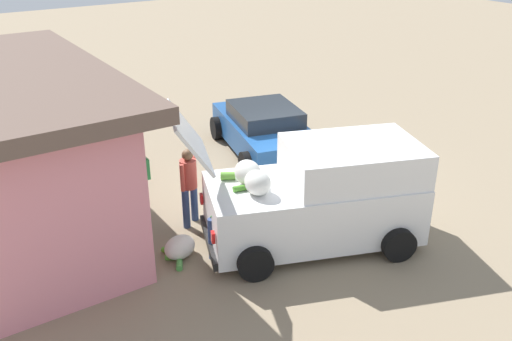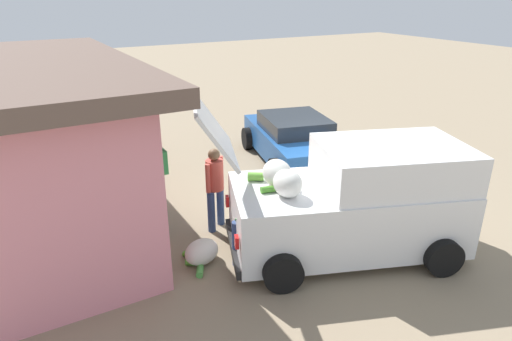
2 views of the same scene
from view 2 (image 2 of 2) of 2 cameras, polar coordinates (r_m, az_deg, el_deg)
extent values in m
plane|color=gray|center=(10.92, 8.45, -2.40)|extent=(60.00, 60.00, 0.00)
cube|color=pink|center=(9.46, -26.68, 1.32)|extent=(6.36, 3.23, 3.03)
cube|color=green|center=(9.47, -17.55, 6.58)|extent=(5.99, 0.21, 0.36)
cube|color=black|center=(8.78, -15.19, -2.15)|extent=(0.90, 0.07, 2.00)
cube|color=white|center=(10.73, -19.59, 9.76)|extent=(1.50, 0.08, 0.60)
cube|color=brown|center=(9.07, -28.50, 11.13)|extent=(7.23, 4.10, 0.29)
cube|color=white|center=(8.25, 11.39, -5.39)|extent=(3.14, 4.44, 1.13)
cube|color=white|center=(8.17, 16.93, 0.83)|extent=(2.55, 2.97, 0.70)
cube|color=black|center=(8.77, 24.00, 1.04)|extent=(1.53, 0.62, 0.53)
cube|color=white|center=(7.13, -5.35, 5.24)|extent=(1.81, 1.17, 0.89)
ellipsoid|color=silver|center=(7.73, 2.70, -0.32)|extent=(0.57, 0.48, 0.48)
ellipsoid|color=silver|center=(7.35, 4.06, -1.64)|extent=(0.55, 0.46, 0.46)
cylinder|color=#578C46|center=(7.44, 4.24, -2.78)|extent=(0.19, 0.24, 0.11)
cylinder|color=#6CB53F|center=(7.98, -0.04, -0.78)|extent=(0.28, 0.32, 0.16)
cylinder|color=#4E9A2E|center=(7.54, 1.65, -2.39)|extent=(0.17, 0.30, 0.11)
cube|color=black|center=(8.06, -2.98, -9.66)|extent=(1.71, 0.68, 0.16)
cube|color=red|center=(7.15, -2.47, -9.04)|extent=(0.15, 0.10, 0.20)
cube|color=red|center=(8.43, -3.68, -3.90)|extent=(0.15, 0.10, 0.20)
cylinder|color=black|center=(8.25, 22.74, -10.19)|extent=(0.43, 0.69, 0.65)
cylinder|color=black|center=(9.78, 16.78, -4.11)|extent=(0.43, 0.69, 0.65)
cylinder|color=black|center=(7.28, 3.45, -12.91)|extent=(0.43, 0.69, 0.65)
cylinder|color=black|center=(8.97, 0.66, -5.55)|extent=(0.43, 0.69, 0.65)
cube|color=#1E4C8C|center=(12.46, 4.86, 3.52)|extent=(4.26, 2.68, 0.70)
cube|color=#1E2328|center=(12.29, 4.94, 5.96)|extent=(2.21, 2.00, 0.41)
cylinder|color=black|center=(14.05, 6.70, 4.77)|extent=(0.68, 0.36, 0.65)
cylinder|color=black|center=(13.45, -1.10, 4.12)|extent=(0.68, 0.36, 0.65)
cylinder|color=black|center=(11.76, 11.60, 0.92)|extent=(0.68, 0.36, 0.65)
cylinder|color=black|center=(11.03, 2.45, -0.07)|extent=(0.68, 0.36, 0.65)
cylinder|color=navy|center=(9.13, -4.55, -4.40)|extent=(0.15, 0.15, 0.85)
cylinder|color=navy|center=(8.88, -5.70, -5.27)|extent=(0.15, 0.15, 0.85)
cylinder|color=#CC4C3F|center=(8.70, -5.28, -0.56)|extent=(0.47, 0.47, 0.60)
sphere|color=brown|center=(8.55, -5.38, 2.02)|extent=(0.23, 0.23, 0.23)
cylinder|color=#CC4C3F|center=(8.88, -4.46, 0.07)|extent=(0.09, 0.09, 0.57)
cylinder|color=#CC4C3F|center=(8.51, -6.15, -1.02)|extent=(0.09, 0.09, 0.57)
cylinder|color=navy|center=(7.83, -2.50, -9.29)|extent=(0.15, 0.15, 0.84)
cylinder|color=navy|center=(7.61, -0.81, -10.28)|extent=(0.15, 0.15, 0.84)
cylinder|color=#4C9959|center=(7.57, -0.30, -5.33)|extent=(0.49, 0.75, 0.61)
sphere|color=tan|center=(7.68, 1.60, -3.01)|extent=(0.23, 0.23, 0.23)
cylinder|color=#4C9959|center=(7.93, -0.14, -4.94)|extent=(0.09, 0.09, 0.57)
cylinder|color=#4C9959|center=(7.62, 2.32, -6.14)|extent=(0.09, 0.09, 0.57)
ellipsoid|color=silver|center=(8.05, -6.92, -10.21)|extent=(0.70, 0.79, 0.43)
cylinder|color=#4C9D43|center=(7.84, -7.14, -12.58)|extent=(0.28, 0.22, 0.12)
cylinder|color=#5AB62F|center=(8.28, -8.57, -10.64)|extent=(0.25, 0.19, 0.11)
cylinder|color=#72B22E|center=(8.25, -7.24, -10.48)|extent=(0.22, 0.26, 0.15)
cylinder|color=#56B037|center=(8.07, -7.96, -11.38)|extent=(0.27, 0.30, 0.15)
cylinder|color=#BF3F33|center=(12.73, -15.34, 1.50)|extent=(0.26, 0.26, 0.34)
camera|label=1|loc=(2.69, -178.03, 10.74)|focal=39.05mm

